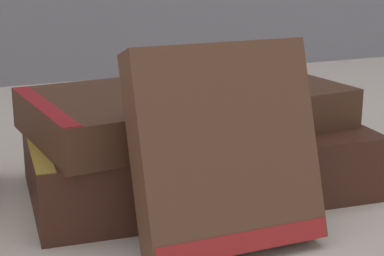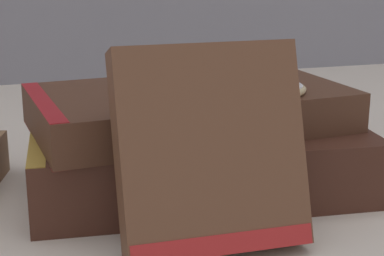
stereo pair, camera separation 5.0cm
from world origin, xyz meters
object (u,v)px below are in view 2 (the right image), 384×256
(book_flat_bottom, at_px, (192,159))
(pocket_watch, at_px, (269,87))
(book_leaning_front, at_px, (211,157))
(book_flat_top, at_px, (183,108))

(book_flat_bottom, bearing_deg, pocket_watch, -14.59)
(book_leaning_front, xyz_separation_m, pocket_watch, (0.07, 0.08, 0.02))
(book_leaning_front, bearing_deg, book_flat_top, 83.78)
(book_flat_bottom, height_order, pocket_watch, pocket_watch)
(book_flat_top, bearing_deg, pocket_watch, -28.94)
(book_leaning_front, relative_size, pocket_watch, 2.35)
(book_flat_bottom, xyz_separation_m, pocket_watch, (0.05, -0.02, 0.06))
(book_flat_top, relative_size, book_leaning_front, 1.92)
(pocket_watch, bearing_deg, book_flat_top, 156.69)
(pocket_watch, bearing_deg, book_flat_bottom, 160.80)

